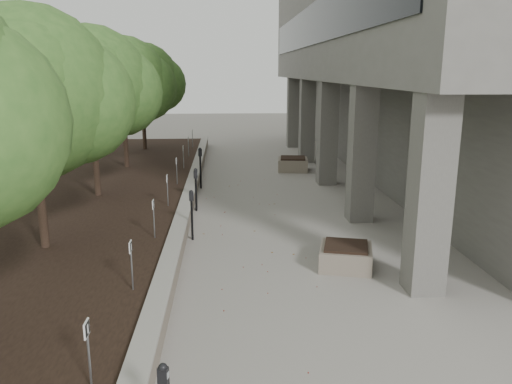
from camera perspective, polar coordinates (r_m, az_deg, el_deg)
name	(u,v)px	position (r m, az deg, el deg)	size (l,w,h in m)	color
ground	(260,318)	(9.39, 0.46, -14.19)	(90.00, 90.00, 0.00)	gray
retaining_wall	(191,191)	(17.81, -7.41, 0.12)	(0.39, 26.00, 0.50)	gray
planting_bed	(85,194)	(18.45, -18.87, -0.20)	(7.00, 26.00, 0.40)	black
crabapple_tree_2	(33,130)	(12.11, -24.03, 6.48)	(4.60, 4.00, 5.44)	#335E24
crabapple_tree_3	(92,112)	(16.87, -18.19, 8.68)	(4.60, 4.00, 5.44)	#335E24
crabapple_tree_4	(123,102)	(21.73, -14.92, 9.87)	(4.60, 4.00, 5.44)	#335E24
crabapple_tree_5	(142,96)	(26.65, -12.83, 10.60)	(4.60, 4.00, 5.44)	#335E24
parking_sign_1	(89,355)	(6.99, -18.51, -17.24)	(0.04, 0.22, 0.96)	black
parking_sign_2	(132,266)	(9.62, -13.99, -8.16)	(0.04, 0.22, 0.96)	black
parking_sign_3	(154,219)	(12.42, -11.56, -3.04)	(0.04, 0.22, 0.96)	black
parking_sign_4	(168,190)	(15.29, -10.05, 0.19)	(0.04, 0.22, 0.96)	black
parking_sign_5	(177,171)	(18.21, -9.02, 2.38)	(0.04, 0.22, 0.96)	black
parking_sign_6	(183,157)	(21.15, -8.27, 3.97)	(0.04, 0.22, 0.96)	black
parking_sign_7	(188,146)	(24.10, -7.70, 5.17)	(0.04, 0.22, 0.96)	black
parking_sign_8	(192,138)	(27.07, -7.26, 6.11)	(0.04, 0.22, 0.96)	black
parking_meter_2	(192,215)	(13.29, -7.32, -2.64)	(0.13, 0.10, 1.36)	black
parking_meter_3	(196,189)	(16.19, -6.84, 0.34)	(0.14, 0.10, 1.37)	black
parking_meter_4	(196,190)	(16.04, -6.87, 0.19)	(0.13, 0.10, 1.36)	black
parking_meter_5	(200,168)	(19.12, -6.35, 2.73)	(0.16, 0.11, 1.58)	black
planter_front	(346,256)	(11.70, 10.19, -7.16)	(1.15, 1.15, 0.54)	gray
planter_back	(293,164)	(22.60, 4.21, 3.22)	(1.30, 1.30, 0.61)	gray
berry_scatter	(244,232)	(13.99, -1.36, -4.57)	(3.30, 14.10, 0.02)	maroon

